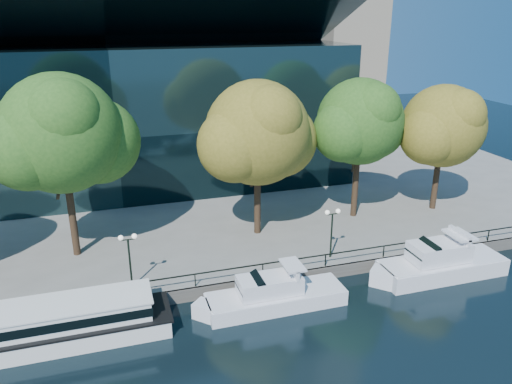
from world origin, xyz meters
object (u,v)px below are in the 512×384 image
object	(u,v)px
tour_boat	(38,326)
cruiser_near	(270,295)
tree_2	(64,136)
tree_5	(444,128)
tree_3	(260,135)
tree_4	(362,124)
cruiser_far	(438,263)
lamp_2	(332,222)
lamp_1	(129,249)

from	to	relation	value
tour_boat	cruiser_near	world-z (taller)	tour_boat
tree_2	tree_5	size ratio (longest dim) A/B	1.19
tree_3	tree_4	distance (m)	9.89
cruiser_near	tree_3	size ratio (longest dim) A/B	0.81
cruiser_far	tree_3	world-z (taller)	tree_3
cruiser_near	tree_3	world-z (taller)	tree_3
tour_boat	lamp_2	world-z (taller)	lamp_2
tree_5	lamp_1	world-z (taller)	tree_5
cruiser_far	tree_4	distance (m)	13.87
tree_2	cruiser_near	bearing A→B (deg)	-39.18
tree_2	cruiser_far	bearing A→B (deg)	-20.96
tour_boat	tree_4	bearing A→B (deg)	21.49
cruiser_near	tree_2	bearing A→B (deg)	140.82
cruiser_far	lamp_2	xyz separation A→B (m)	(-7.26, 3.65, 2.83)
tree_4	cruiser_far	bearing A→B (deg)	-82.81
cruiser_near	tree_5	distance (m)	24.41
cruiser_far	lamp_1	world-z (taller)	lamp_1
tree_2	lamp_1	xyz separation A→B (m)	(3.64, -6.38, -6.67)
lamp_2	cruiser_near	bearing A→B (deg)	-148.44
lamp_2	tour_boat	bearing A→B (deg)	-170.45
tree_3	lamp_1	xyz separation A→B (m)	(-11.34, -6.08, -5.75)
lamp_2	tree_5	bearing A→B (deg)	24.39
tour_boat	tree_3	bearing A→B (deg)	29.30
cruiser_near	cruiser_far	world-z (taller)	cruiser_far
tree_3	tree_2	bearing A→B (deg)	178.82
cruiser_near	cruiser_far	xyz separation A→B (m)	(13.59, 0.24, 0.19)
tour_boat	lamp_1	xyz separation A→B (m)	(5.80, 3.54, 2.65)
lamp_1	tree_2	bearing A→B (deg)	119.72
tree_2	tree_4	xyz separation A→B (m)	(24.83, 0.70, -0.81)
cruiser_far	tree_3	xyz separation A→B (m)	(-11.20, 9.72, 8.57)
tree_2	lamp_1	distance (m)	9.93
tree_2	lamp_2	bearing A→B (deg)	-18.65
tree_3	lamp_2	distance (m)	9.24
cruiser_near	tree_4	size ratio (longest dim) A/B	0.83
tree_4	lamp_1	bearing A→B (deg)	-161.52
tree_2	tree_5	bearing A→B (deg)	0.14
tree_2	lamp_1	size ratio (longest dim) A/B	3.54
tree_3	lamp_1	world-z (taller)	tree_3
tree_5	lamp_1	distance (m)	30.65
tree_5	tree_3	bearing A→B (deg)	-178.77
cruiser_near	lamp_2	world-z (taller)	lamp_2
cruiser_near	lamp_1	world-z (taller)	lamp_1
tree_5	tree_2	bearing A→B (deg)	-179.86
tour_boat	lamp_1	bearing A→B (deg)	31.43
tree_3	tree_4	xyz separation A→B (m)	(9.84, 1.00, 0.12)
tree_3	tree_4	size ratio (longest dim) A/B	1.03
tree_3	lamp_2	size ratio (longest dim) A/B	3.28
cruiser_far	tree_2	world-z (taller)	tree_2
tour_boat	cruiser_far	bearing A→B (deg)	-0.21
tree_2	tree_3	distance (m)	15.02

